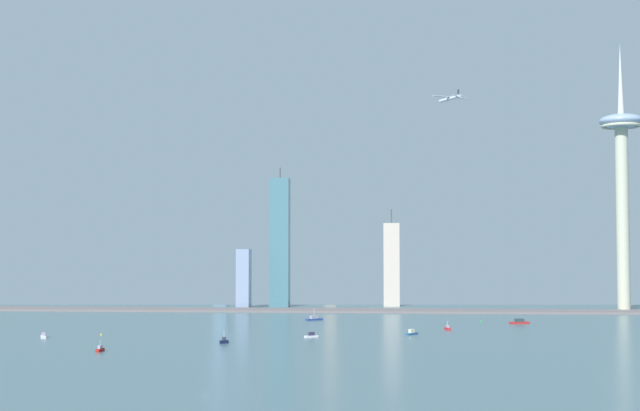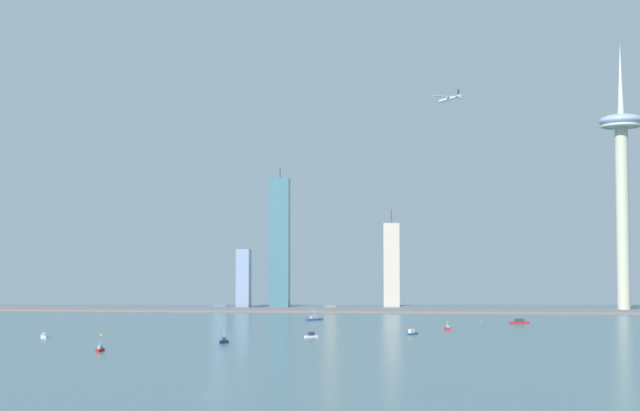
% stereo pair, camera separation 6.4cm
% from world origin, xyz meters
% --- Properties ---
extents(ground_plane, '(6000.00, 6000.00, 0.00)m').
position_xyz_m(ground_plane, '(0.00, 0.00, 0.00)').
color(ground_plane, '#496872').
extents(waterfront_pier, '(965.83, 42.51, 2.09)m').
position_xyz_m(waterfront_pier, '(0.00, 500.14, 1.05)').
color(waterfront_pier, slate).
rests_on(waterfront_pier, ground).
extents(observation_tower, '(45.29, 45.29, 286.87)m').
position_xyz_m(observation_tower, '(339.96, 525.27, 155.86)').
color(observation_tower, beige).
rests_on(observation_tower, ground).
extents(skyscraper_0, '(15.21, 24.67, 170.86)m').
position_xyz_m(skyscraper_0, '(-105.34, 607.19, 82.67)').
color(skyscraper_0, '#789AB9').
rests_on(skyscraper_0, ground).
extents(skyscraper_1, '(21.83, 22.49, 158.07)m').
position_xyz_m(skyscraper_1, '(-30.99, 564.99, 72.88)').
color(skyscraper_1, '#457382').
rests_on(skyscraper_1, ground).
extents(skyscraper_3, '(14.26, 21.36, 65.23)m').
position_xyz_m(skyscraper_3, '(-67.92, 538.08, 32.61)').
color(skyscraper_3, '#8497BB').
rests_on(skyscraper_3, ground).
extents(skyscraper_4, '(18.16, 25.69, 111.03)m').
position_xyz_m(skyscraper_4, '(95.76, 586.03, 47.43)').
color(skyscraper_4, beige).
rests_on(skyscraper_4, ground).
extents(skyscraper_5, '(13.53, 19.24, 166.10)m').
position_xyz_m(skyscraper_5, '(24.51, 611.88, 80.76)').
color(skyscraper_5, tan).
rests_on(skyscraper_5, ground).
extents(boat_0, '(8.40, 13.14, 4.04)m').
position_xyz_m(boat_0, '(-170.60, 228.95, 1.45)').
color(boat_0, white).
rests_on(boat_0, ground).
extents(boat_1, '(4.97, 10.50, 7.35)m').
position_xyz_m(boat_1, '(138.00, 310.46, 1.50)').
color(boat_1, red).
rests_on(boat_1, ground).
extents(boat_2, '(10.52, 7.99, 4.08)m').
position_xyz_m(boat_2, '(30.71, 246.00, 1.46)').
color(boat_2, white).
rests_on(boat_2, ground).
extents(boat_3, '(6.38, 5.15, 9.63)m').
position_xyz_m(boat_3, '(-28.21, 203.04, 1.68)').
color(boat_3, '#111A39').
rests_on(boat_3, ground).
extents(boat_4, '(16.39, 14.59, 11.35)m').
position_xyz_m(boat_4, '(21.35, 394.15, 1.58)').
color(boat_4, navy).
rests_on(boat_4, ground).
extents(boat_5, '(10.36, 10.98, 4.27)m').
position_xyz_m(boat_5, '(107.28, 271.71, 1.52)').
color(boat_5, '#255280').
rests_on(boat_5, ground).
extents(boat_6, '(18.44, 10.97, 4.25)m').
position_xyz_m(boat_6, '(206.40, 373.09, 1.52)').
color(boat_6, red).
rests_on(boat_6, ground).
extents(boat_7, '(3.22, 9.58, 7.47)m').
position_xyz_m(boat_7, '(-101.15, 151.51, 1.51)').
color(boat_7, '#AF1B18').
rests_on(boat_7, ground).
extents(channel_buoy_0, '(1.70, 1.70, 1.90)m').
position_xyz_m(channel_buoy_0, '(173.87, 385.14, 0.95)').
color(channel_buoy_0, green).
rests_on(channel_buoy_0, ground).
extents(channel_buoy_1, '(1.65, 1.65, 1.60)m').
position_xyz_m(channel_buoy_1, '(-133.59, 251.37, 0.80)').
color(channel_buoy_1, yellow).
rests_on(channel_buoy_1, ground).
extents(airplane, '(35.06, 32.92, 8.23)m').
position_xyz_m(airplane, '(150.63, 428.36, 212.08)').
color(airplane, silver).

